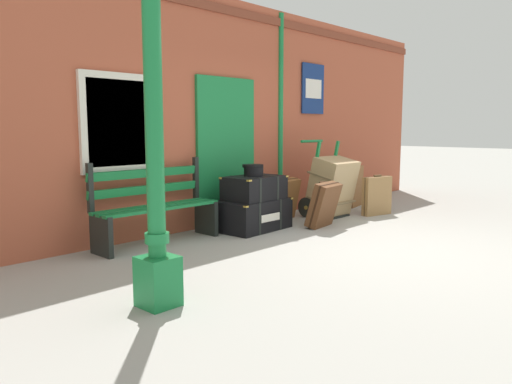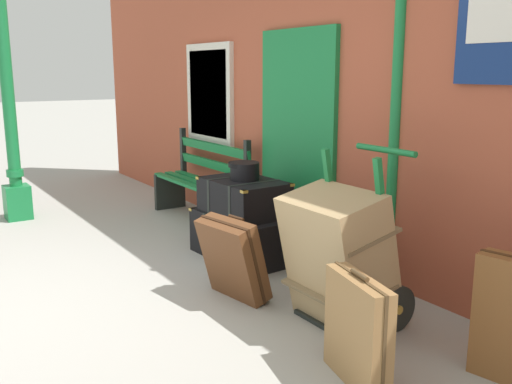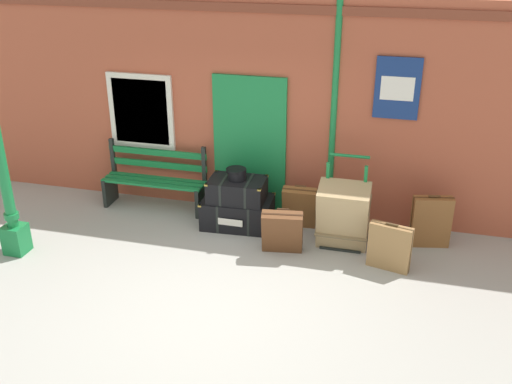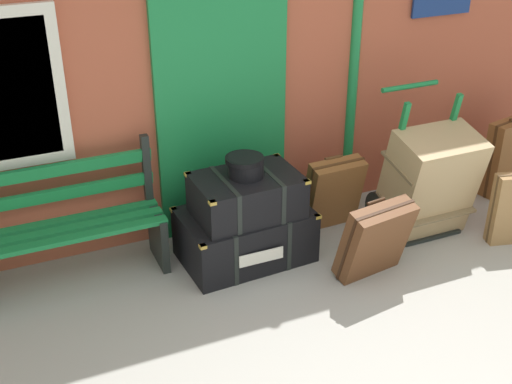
{
  "view_description": "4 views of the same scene",
  "coord_description": "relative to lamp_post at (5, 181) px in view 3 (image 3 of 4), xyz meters",
  "views": [
    {
      "loc": [
        -5.12,
        -2.78,
        1.4
      ],
      "look_at": [
        -0.21,
        1.8,
        0.53
      ],
      "focal_mm": 35.05,
      "sensor_mm": 36.0,
      "label": 1
    },
    {
      "loc": [
        4.13,
        -0.86,
        1.72
      ],
      "look_at": [
        0.01,
        1.84,
        0.66
      ],
      "focal_mm": 39.99,
      "sensor_mm": 36.0,
      "label": 2
    },
    {
      "loc": [
        1.97,
        -5.48,
        4.05
      ],
      "look_at": [
        0.15,
        1.58,
        0.7
      ],
      "focal_mm": 41.09,
      "sensor_mm": 36.0,
      "label": 3
    },
    {
      "loc": [
        -1.93,
        -2.32,
        3.0
      ],
      "look_at": [
        -0.12,
        1.84,
        0.59
      ],
      "focal_mm": 47.04,
      "sensor_mm": 36.0,
      "label": 4
    }
  ],
  "objects": [
    {
      "name": "brick_facade",
      "position": [
        2.85,
        2.22,
        0.54
      ],
      "size": [
        10.4,
        0.35,
        3.2
      ],
      "color": "#AD5138",
      "rests_on": "ground"
    },
    {
      "name": "ground_plane",
      "position": [
        2.87,
        -0.37,
        -1.05
      ],
      "size": [
        60.0,
        60.0,
        0.0
      ],
      "primitive_type": "plane",
      "color": "#A3A099"
    },
    {
      "name": "platform_bench",
      "position": [
        1.26,
        1.79,
        -0.61
      ],
      "size": [
        1.6,
        0.43,
        1.01
      ],
      "color": "#197A3D",
      "rests_on": "ground"
    },
    {
      "name": "large_brown_trunk",
      "position": [
        4.22,
        1.26,
        -0.58
      ],
      "size": [
        0.7,
        0.62,
        0.95
      ],
      "color": "tan",
      "rests_on": "ground"
    },
    {
      "name": "suitcase_oxblood",
      "position": [
        4.87,
        0.84,
        -0.74
      ],
      "size": [
        0.56,
        0.26,
        0.66
      ],
      "color": "olive",
      "rests_on": "ground"
    },
    {
      "name": "lamp_post",
      "position": [
        0.0,
        0.0,
        0.0
      ],
      "size": [
        0.28,
        0.28,
        2.8
      ],
      "color": "#197A3D",
      "rests_on": "ground"
    },
    {
      "name": "suitcase_umber",
      "position": [
        3.46,
        0.88,
        -0.73
      ],
      "size": [
        0.58,
        0.41,
        0.65
      ],
      "color": "brown",
      "rests_on": "ground"
    },
    {
      "name": "porters_trolley",
      "position": [
        4.22,
        1.44,
        -0.78
      ],
      "size": [
        0.71,
        0.58,
        1.2
      ],
      "color": "black",
      "rests_on": "ground"
    },
    {
      "name": "round_hatbox",
      "position": [
        2.67,
        1.48,
        -0.22
      ],
      "size": [
        0.29,
        0.28,
        0.16
      ],
      "color": "black",
      "rests_on": "steamer_trunk_middle"
    },
    {
      "name": "steamer_trunk_middle",
      "position": [
        2.67,
        1.47,
        -0.47
      ],
      "size": [
        0.83,
        0.57,
        0.33
      ],
      "color": "black",
      "rests_on": "steamer_trunk_base"
    },
    {
      "name": "steamer_trunk_base",
      "position": [
        2.66,
        1.5,
        -0.84
      ],
      "size": [
        1.04,
        0.7,
        0.43
      ],
      "color": "black",
      "rests_on": "ground"
    },
    {
      "name": "suitcase_olive",
      "position": [
        5.38,
        1.59,
        -0.69
      ],
      "size": [
        0.55,
        0.28,
        0.76
      ],
      "color": "brown",
      "rests_on": "ground"
    },
    {
      "name": "suitcase_charcoal",
      "position": [
        3.55,
        1.67,
        -0.73
      ],
      "size": [
        0.5,
        0.31,
        0.65
      ],
      "color": "brown",
      "rests_on": "ground"
    }
  ]
}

